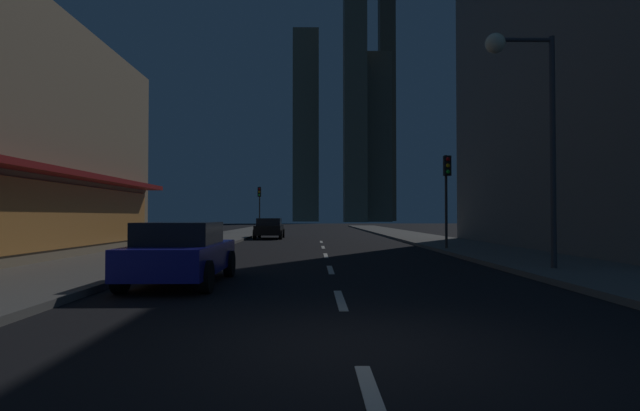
% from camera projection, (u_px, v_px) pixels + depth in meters
% --- Properties ---
extents(ground_plane, '(78.00, 136.00, 0.10)m').
position_uv_depth(ground_plane, '(320.00, 237.00, 38.02)').
color(ground_plane, black).
extents(sidewalk_right, '(4.00, 76.00, 0.15)m').
position_uv_depth(sidewalk_right, '(409.00, 236.00, 38.13)').
color(sidewalk_right, '#605E59').
rests_on(sidewalk_right, ground).
extents(sidewalk_left, '(4.00, 76.00, 0.15)m').
position_uv_depth(sidewalk_left, '(230.00, 236.00, 37.92)').
color(sidewalk_left, '#605E59').
rests_on(sidewalk_left, ground).
extents(lane_marking_center, '(0.16, 28.20, 0.01)m').
position_uv_depth(lane_marking_center, '(328.00, 262.00, 17.03)').
color(lane_marking_center, silver).
rests_on(lane_marking_center, ground).
extents(building_apartment_right, '(11.00, 20.00, 18.39)m').
position_uv_depth(building_apartment_right, '(639.00, 51.00, 22.44)').
color(building_apartment_right, slate).
rests_on(building_apartment_right, ground).
extents(skyscraper_distant_tall, '(7.77, 8.61, 57.99)m').
position_uv_depth(skyscraper_distant_tall, '(306.00, 127.00, 149.08)').
color(skyscraper_distant_tall, '#65604C').
rests_on(skyscraper_distant_tall, ground).
extents(skyscraper_distant_mid, '(6.07, 7.01, 75.01)m').
position_uv_depth(skyscraper_distant_mid, '(355.00, 85.00, 133.37)').
color(skyscraper_distant_mid, brown).
rests_on(skyscraper_distant_mid, ground).
extents(skyscraper_distant_short, '(8.18, 7.47, 48.23)m').
position_uv_depth(skyscraper_distant_short, '(376.00, 138.00, 140.71)').
color(skyscraper_distant_short, '#474435').
rests_on(skyscraper_distant_short, ground).
extents(skyscraper_distant_slender, '(5.14, 5.42, 78.11)m').
position_uv_depth(skyscraper_distant_slender, '(387.00, 102.00, 160.37)').
color(skyscraper_distant_slender, '#39362B').
rests_on(skyscraper_distant_slender, ground).
extents(car_parked_near, '(1.98, 4.24, 1.45)m').
position_uv_depth(car_parked_near, '(181.00, 253.00, 11.40)').
color(car_parked_near, navy).
rests_on(car_parked_near, ground).
extents(car_parked_far, '(1.98, 4.24, 1.45)m').
position_uv_depth(car_parked_far, '(269.00, 228.00, 34.57)').
color(car_parked_far, black).
rests_on(car_parked_far, ground).
extents(fire_hydrant_far_left, '(0.42, 0.30, 0.65)m').
position_uv_depth(fire_hydrant_far_left, '(202.00, 240.00, 23.74)').
color(fire_hydrant_far_left, red).
rests_on(fire_hydrant_far_left, sidewalk_left).
extents(traffic_light_near_right, '(0.32, 0.48, 4.20)m').
position_uv_depth(traffic_light_near_right, '(447.00, 181.00, 21.90)').
color(traffic_light_near_right, '#2D2D2D').
rests_on(traffic_light_near_right, sidewalk_right).
extents(traffic_light_far_left, '(0.32, 0.48, 4.20)m').
position_uv_depth(traffic_light_far_left, '(259.00, 199.00, 45.40)').
color(traffic_light_far_left, '#2D2D2D').
rests_on(traffic_light_far_left, sidewalk_left).
extents(street_lamp_right, '(1.96, 0.56, 6.58)m').
position_uv_depth(street_lamp_right, '(523.00, 92.00, 13.67)').
color(street_lamp_right, '#38383D').
rests_on(street_lamp_right, sidewalk_right).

